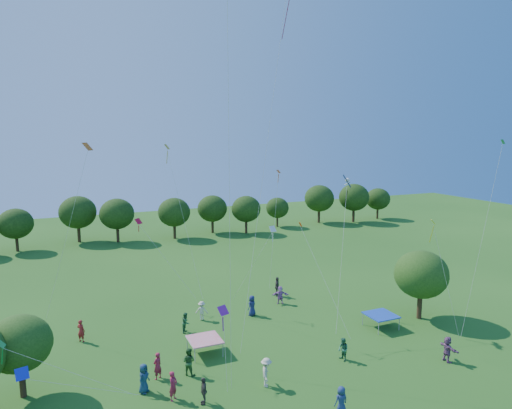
% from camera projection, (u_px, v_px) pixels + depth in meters
% --- Properties ---
extents(near_tree_north, '(3.66, 3.66, 4.95)m').
position_uv_depth(near_tree_north, '(19.00, 344.00, 26.30)').
color(near_tree_north, '#422B19').
rests_on(near_tree_north, ground).
extents(near_tree_east, '(4.39, 4.39, 5.80)m').
position_uv_depth(near_tree_east, '(421.00, 274.00, 37.64)').
color(near_tree_east, '#422B19').
rests_on(near_tree_east, ground).
extents(treeline, '(88.01, 8.77, 6.77)m').
position_uv_depth(treeline, '(131.00, 213.00, 65.83)').
color(treeline, '#422B19').
rests_on(treeline, ground).
extents(tent_red_stripe, '(2.20, 2.20, 1.10)m').
position_uv_depth(tent_red_stripe, '(205.00, 340.00, 31.89)').
color(tent_red_stripe, red).
rests_on(tent_red_stripe, ground).
extents(tent_blue, '(2.20, 2.20, 1.10)m').
position_uv_depth(tent_blue, '(381.00, 315.00, 36.22)').
color(tent_blue, '#1B43B4').
rests_on(tent_blue, ground).
extents(crowd_person_0, '(0.98, 0.82, 1.75)m').
position_uv_depth(crowd_person_0, '(252.00, 306.00, 38.67)').
color(crowd_person_0, '#1B2250').
rests_on(crowd_person_0, ground).
extents(crowd_person_1, '(0.75, 0.76, 1.74)m').
position_uv_depth(crowd_person_1, '(173.00, 386.00, 26.34)').
color(crowd_person_1, maroon).
rests_on(crowd_person_1, ground).
extents(crowd_person_2, '(0.98, 0.94, 1.79)m').
position_uv_depth(crowd_person_2, '(189.00, 362.00, 29.10)').
color(crowd_person_2, '#2B5A26').
rests_on(crowd_person_2, ground).
extents(crowd_person_3, '(1.14, 0.85, 1.59)m').
position_uv_depth(crowd_person_3, '(202.00, 311.00, 37.77)').
color(crowd_person_3, beige).
rests_on(crowd_person_3, ground).
extents(crowd_person_4, '(0.99, 1.20, 1.87)m').
position_uv_depth(crowd_person_4, '(277.00, 287.00, 43.31)').
color(crowd_person_4, '#463D38').
rests_on(crowd_person_4, ground).
extents(crowd_person_5, '(0.68, 1.68, 1.77)m').
position_uv_depth(crowd_person_5, '(447.00, 349.00, 30.81)').
color(crowd_person_5, '#824B78').
rests_on(crowd_person_5, ground).
extents(crowd_person_6, '(0.94, 0.97, 1.78)m').
position_uv_depth(crowd_person_6, '(144.00, 378.00, 27.10)').
color(crowd_person_6, navy).
rests_on(crowd_person_6, ground).
extents(crowd_person_7, '(0.78, 0.71, 1.75)m').
position_uv_depth(crowd_person_7, '(157.00, 366.00, 28.60)').
color(crowd_person_7, maroon).
rests_on(crowd_person_7, ground).
extents(crowd_person_8, '(0.43, 0.79, 1.59)m').
position_uv_depth(crowd_person_8, '(343.00, 350.00, 30.94)').
color(crowd_person_8, '#2B6442').
rests_on(crowd_person_8, ground).
extents(crowd_person_9, '(1.00, 1.30, 1.81)m').
position_uv_depth(crowd_person_9, '(266.00, 372.00, 27.75)').
color(crowd_person_9, beige).
rests_on(crowd_person_9, ground).
extents(crowd_person_10, '(0.67, 1.01, 1.59)m').
position_uv_depth(crowd_person_10, '(204.00, 391.00, 25.98)').
color(crowd_person_10, '#443D36').
rests_on(crowd_person_10, ground).
extents(crowd_person_11, '(1.61, 1.04, 1.63)m').
position_uv_depth(crowd_person_11, '(280.00, 295.00, 41.41)').
color(crowd_person_11, '#AB64AC').
rests_on(crowd_person_11, ground).
extents(crowd_person_12, '(0.82, 0.48, 1.62)m').
position_uv_depth(crowd_person_12, '(341.00, 401.00, 24.97)').
color(crowd_person_12, navy).
rests_on(crowd_person_12, ground).
extents(crowd_person_13, '(0.74, 0.72, 1.69)m').
position_uv_depth(crowd_person_13, '(81.00, 331.00, 33.78)').
color(crowd_person_13, maroon).
rests_on(crowd_person_13, ground).
extents(crowd_person_14, '(0.74, 0.88, 1.57)m').
position_uv_depth(crowd_person_14, '(186.00, 322.00, 35.43)').
color(crowd_person_14, '#265A32').
rests_on(crowd_person_14, ground).
extents(pirate_kite, '(4.62, 5.66, 10.73)m').
position_uv_depth(pirate_kite, '(347.00, 184.00, 36.56)').
color(pirate_kite, black).
extents(red_high_kite, '(4.78, 3.18, 24.03)m').
position_uv_depth(red_high_kite, '(279.00, 55.00, 30.01)').
color(red_high_kite, red).
extents(small_kite_0, '(4.27, 4.80, 6.53)m').
position_uv_depth(small_kite_0, '(145.00, 231.00, 40.50)').
color(small_kite_0, red).
extents(small_kite_1, '(1.07, 0.46, 10.84)m').
position_uv_depth(small_kite_1, '(276.00, 201.00, 40.72)').
color(small_kite_1, '#FF5B0D').
extents(small_kite_2, '(2.95, 0.52, 8.49)m').
position_uv_depth(small_kite_2, '(438.00, 249.00, 30.00)').
color(small_kite_2, gold).
extents(small_kite_3, '(6.44, 1.31, 3.88)m').
position_uv_depth(small_kite_3, '(22.00, 354.00, 22.88)').
color(small_kite_3, '#15782E').
extents(small_kite_4, '(5.63, 2.75, 3.95)m').
position_uv_depth(small_kite_4, '(42.00, 378.00, 20.37)').
color(small_kite_4, '#1624DC').
extents(small_kite_5, '(0.66, 0.61, 4.80)m').
position_uv_depth(small_kite_5, '(223.00, 319.00, 24.56)').
color(small_kite_5, '#8B1891').
extents(small_kite_6, '(1.60, 5.28, 7.23)m').
position_uv_depth(small_kite_6, '(265.00, 243.00, 34.66)').
color(small_kite_6, silver).
extents(small_kite_7, '(1.00, 2.02, 20.52)m').
position_uv_depth(small_kite_7, '(228.00, 106.00, 21.65)').
color(small_kite_7, '#0D9DCA').
extents(small_kite_8, '(1.07, 5.77, 7.27)m').
position_uv_depth(small_kite_8, '(313.00, 253.00, 34.10)').
color(small_kite_8, '#BB300B').
extents(small_kite_9, '(3.87, 3.74, 13.40)m').
position_uv_depth(small_kite_9, '(81.00, 176.00, 31.94)').
color(small_kite_9, '#F15D0C').
extents(small_kite_10, '(1.91, 5.34, 13.09)m').
position_uv_depth(small_kite_10, '(173.00, 174.00, 40.72)').
color(small_kite_10, gold).
extents(small_kite_11, '(1.81, 0.90, 13.63)m').
position_uv_depth(small_kite_11, '(488.00, 211.00, 30.29)').
color(small_kite_11, '#258618').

